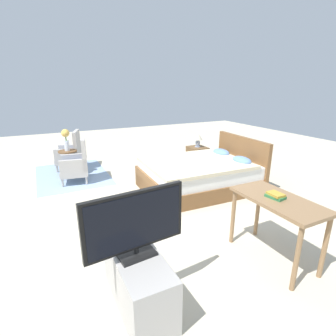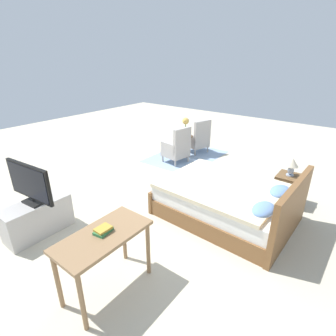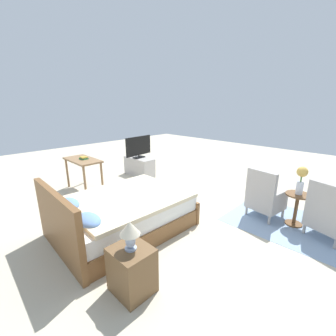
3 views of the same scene
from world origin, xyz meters
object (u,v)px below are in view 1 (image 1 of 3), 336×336
armchair_by_window_left (71,154)px  armchair_by_window_right (77,164)px  side_table (69,160)px  table_lamp (198,138)px  flower_vase (66,138)px  nightstand (197,158)px  book_stack (276,196)px  bed (201,174)px  tv_flatscreen (135,223)px  tv_stand (138,280)px  vanity_desk (277,208)px

armchair_by_window_left → armchair_by_window_right: 0.99m
side_table → table_lamp: size_ratio=1.74×
flower_vase → side_table: bearing=180.0°
side_table → nightstand: (0.86, 2.84, -0.09)m
book_stack → table_lamp: bearing=161.7°
bed → armchair_by_window_right: bed is taller
armchair_by_window_right → armchair_by_window_left: bearing=-179.9°
tv_flatscreen → book_stack: bearing=89.1°
side_table → flower_vase: (0.00, 0.00, 0.51)m
table_lamp → tv_stand: table_lamp is taller
tv_stand → armchair_by_window_right: bearing=-179.6°
nightstand → vanity_desk: 3.51m
tv_stand → bed: bearing=135.7°
armchair_by_window_right → tv_flatscreen: 3.65m
flower_vase → vanity_desk: bearing=23.0°
table_lamp → book_stack: table_lamp is taller
side_table → vanity_desk: bearing=23.0°
side_table → tv_stand: side_table is taller
tv_stand → flower_vase: bearing=-178.2°
tv_flatscreen → vanity_desk: (0.05, 1.65, -0.20)m
vanity_desk → tv_stand: bearing=-91.9°
nightstand → tv_flatscreen: (3.27, -2.72, 0.58)m
bed → nightstand: 1.30m
bed → side_table: size_ratio=3.75×
vanity_desk → table_lamp: bearing=162.2°
armchair_by_window_right → table_lamp: (0.35, 2.74, 0.37)m
bed → armchair_by_window_right: size_ratio=2.34×
armchair_by_window_right → side_table: 0.52m
tv_stand → vanity_desk: bearing=88.1°
tv_stand → book_stack: (0.03, 1.63, 0.53)m
nightstand → book_stack: size_ratio=2.56×
bed → vanity_desk: (2.19, -0.43, 0.35)m
armchair_by_window_left → flower_vase: (0.48, -0.10, 0.48)m
tv_flatscreen → vanity_desk: 1.66m
armchair_by_window_right → vanity_desk: (3.68, 1.67, 0.27)m
nightstand → tv_stand: nightstand is taller
bed → flower_vase: bearing=-132.0°
vanity_desk → armchair_by_window_left: bearing=-160.2°
flower_vase → book_stack: (4.15, 1.75, -0.07)m
nightstand → table_lamp: size_ratio=1.64×
armchair_by_window_right → vanity_desk: 4.05m
tv_flatscreen → vanity_desk: bearing=88.2°
armchair_by_window_left → flower_vase: bearing=-12.1°
flower_vase → armchair_by_window_right: bearing=11.7°
vanity_desk → armchair_by_window_right: bearing=-155.5°
nightstand → bed: bearing=-29.2°
armchair_by_window_right → tv_stand: (3.62, 0.02, -0.12)m
tv_flatscreen → vanity_desk: size_ratio=0.88×
vanity_desk → book_stack: book_stack is taller
armchair_by_window_right → nightstand: (0.35, 2.74, -0.11)m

